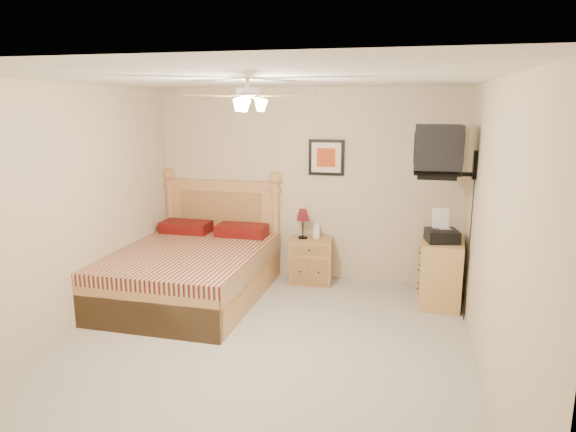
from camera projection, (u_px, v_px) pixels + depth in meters
name	position (u px, v px, depth m)	size (l,w,h in m)	color
floor	(258.00, 350.00, 4.88)	(4.50, 4.50, 0.00)	#A49D94
ceiling	(255.00, 79.00, 4.35)	(4.00, 4.50, 0.04)	white
wall_back	(306.00, 185.00, 6.75)	(4.00, 0.04, 2.50)	beige
wall_front	(122.00, 324.00, 2.47)	(4.00, 0.04, 2.50)	beige
wall_left	(63.00, 212.00, 5.06)	(0.04, 4.50, 2.50)	beige
wall_right	(493.00, 235.00, 4.16)	(0.04, 4.50, 2.50)	beige
bed	(187.00, 241.00, 6.06)	(1.67, 2.20, 1.42)	tan
nightstand	(311.00, 261.00, 6.70)	(0.54, 0.40, 0.58)	#B0753C
table_lamp	(303.00, 224.00, 6.65)	(0.21, 0.21, 0.38)	#5A0F18
lotion_bottle	(317.00, 229.00, 6.63)	(0.10, 0.10, 0.25)	white
framed_picture	(326.00, 157.00, 6.59)	(0.46, 0.04, 0.46)	black
dresser	(441.00, 273.00, 5.94)	(0.45, 0.65, 0.77)	#B17D3E
fax_machine	(443.00, 226.00, 5.77)	(0.34, 0.36, 0.36)	black
magazine_lower	(440.00, 234.00, 6.10)	(0.19, 0.26, 0.02)	#B3A98B
magazine_upper	(440.00, 232.00, 6.10)	(0.20, 0.28, 0.02)	gray
wall_tv	(453.00, 151.00, 5.37)	(0.56, 0.46, 0.58)	black
ceiling_fan	(248.00, 95.00, 4.19)	(1.14, 1.14, 0.28)	white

